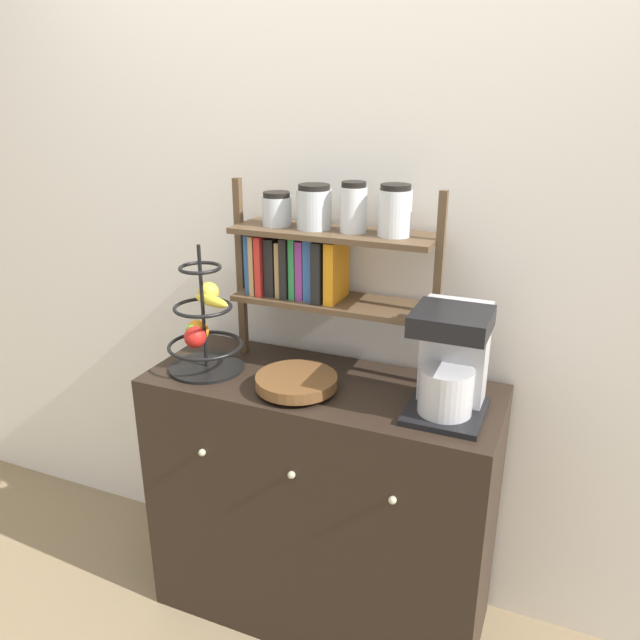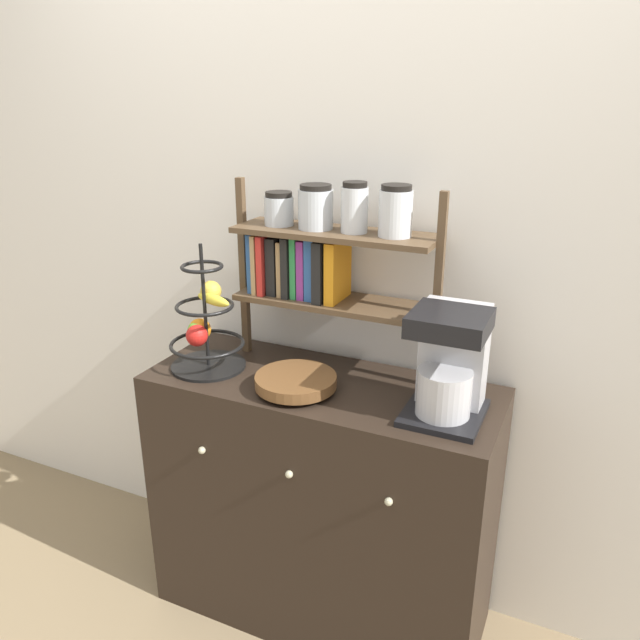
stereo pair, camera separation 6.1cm
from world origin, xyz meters
The scene contains 6 objects.
wall_back centered at (0.00, 0.49, 1.30)m, with size 7.00×0.05×2.60m, color silver.
sideboard centered at (0.00, 0.22, 0.46)m, with size 1.14×0.46×0.92m.
coffee_maker centered at (0.41, 0.20, 1.07)m, with size 0.22×0.25×0.32m.
fruit_stand centered at (-0.40, 0.18, 1.05)m, with size 0.25×0.25×0.42m.
wooden_bowl centered at (-0.05, 0.14, 0.94)m, with size 0.25×0.25×0.05m.
shelf_hutch centered at (-0.06, 0.35, 1.31)m, with size 0.70×0.20×0.62m.
Camera 1 is at (0.69, -1.43, 1.80)m, focal length 35.00 mm.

